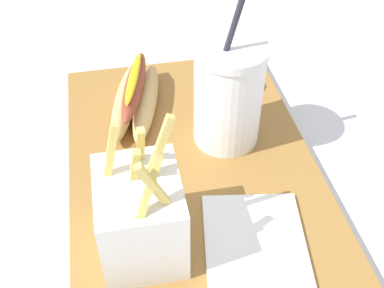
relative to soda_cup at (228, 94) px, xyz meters
name	(u,v)px	position (x,y,z in m)	size (l,w,h in m)	color
ground_plane	(192,178)	(0.04, -0.05, -0.10)	(2.40, 2.40, 0.02)	silver
food_tray	(192,167)	(0.04, -0.05, -0.08)	(0.44, 0.30, 0.02)	olive
soda_cup	(228,94)	(0.00, 0.00, 0.00)	(0.09, 0.09, 0.20)	white
fries_basket	(141,216)	(0.15, -0.13, -0.02)	(0.10, 0.08, 0.16)	white
hot_dog_1	(135,97)	(-0.08, -0.11, -0.05)	(0.18, 0.10, 0.06)	tan
ketchup_cup_1	(244,82)	(-0.09, 0.05, -0.06)	(0.03, 0.03, 0.02)	white
ketchup_cup_2	(151,173)	(0.06, -0.10, -0.06)	(0.03, 0.03, 0.02)	white
napkin_stack	(255,246)	(0.17, -0.01, -0.07)	(0.14, 0.11, 0.01)	white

